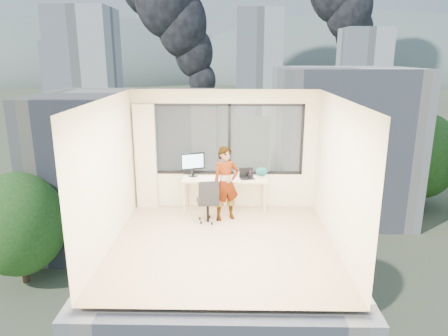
{
  "coord_description": "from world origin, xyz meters",
  "views": [
    {
      "loc": [
        0.15,
        -6.85,
        3.3
      ],
      "look_at": [
        0.0,
        1.0,
        1.15
      ],
      "focal_mm": 33.24,
      "sensor_mm": 36.0,
      "label": 1
    }
  ],
  "objects_px": {
    "laptop": "(247,174)",
    "handbag": "(262,172)",
    "chair": "(208,200)",
    "monitor": "(193,164)",
    "desk": "(225,194)",
    "game_console": "(242,173)",
    "person": "(226,184)"
  },
  "relations": [
    {
      "from": "monitor",
      "to": "handbag",
      "type": "bearing_deg",
      "value": -19.4
    },
    {
      "from": "desk",
      "to": "handbag",
      "type": "height_order",
      "value": "handbag"
    },
    {
      "from": "desk",
      "to": "person",
      "type": "height_order",
      "value": "person"
    },
    {
      "from": "desk",
      "to": "handbag",
      "type": "bearing_deg",
      "value": 10.87
    },
    {
      "from": "laptop",
      "to": "handbag",
      "type": "bearing_deg",
      "value": 20.23
    },
    {
      "from": "chair",
      "to": "person",
      "type": "xyz_separation_m",
      "value": [
        0.36,
        0.16,
        0.3
      ]
    },
    {
      "from": "monitor",
      "to": "person",
      "type": "bearing_deg",
      "value": -59.12
    },
    {
      "from": "desk",
      "to": "chair",
      "type": "distance_m",
      "value": 0.71
    },
    {
      "from": "chair",
      "to": "person",
      "type": "relative_size",
      "value": 0.61
    },
    {
      "from": "monitor",
      "to": "laptop",
      "type": "relative_size",
      "value": 1.64
    },
    {
      "from": "desk",
      "to": "handbag",
      "type": "xyz_separation_m",
      "value": [
        0.8,
        0.15,
        0.47
      ]
    },
    {
      "from": "chair",
      "to": "handbag",
      "type": "height_order",
      "value": "handbag"
    },
    {
      "from": "monitor",
      "to": "handbag",
      "type": "height_order",
      "value": "monitor"
    },
    {
      "from": "game_console",
      "to": "handbag",
      "type": "distance_m",
      "value": 0.45
    },
    {
      "from": "chair",
      "to": "monitor",
      "type": "bearing_deg",
      "value": 105.98
    },
    {
      "from": "monitor",
      "to": "desk",
      "type": "bearing_deg",
      "value": -30.53
    },
    {
      "from": "monitor",
      "to": "game_console",
      "type": "bearing_deg",
      "value": -13.32
    },
    {
      "from": "chair",
      "to": "monitor",
      "type": "height_order",
      "value": "monitor"
    },
    {
      "from": "desk",
      "to": "monitor",
      "type": "bearing_deg",
      "value": 170.19
    },
    {
      "from": "monitor",
      "to": "chair",
      "type": "bearing_deg",
      "value": -84.69
    },
    {
      "from": "game_console",
      "to": "person",
      "type": "bearing_deg",
      "value": -133.53
    },
    {
      "from": "game_console",
      "to": "handbag",
      "type": "bearing_deg",
      "value": -31.88
    },
    {
      "from": "game_console",
      "to": "desk",
      "type": "bearing_deg",
      "value": -163.57
    },
    {
      "from": "chair",
      "to": "handbag",
      "type": "relative_size",
      "value": 3.66
    },
    {
      "from": "monitor",
      "to": "laptop",
      "type": "bearing_deg",
      "value": -28.69
    },
    {
      "from": "desk",
      "to": "game_console",
      "type": "relative_size",
      "value": 6.24
    },
    {
      "from": "monitor",
      "to": "laptop",
      "type": "distance_m",
      "value": 1.2
    },
    {
      "from": "desk",
      "to": "game_console",
      "type": "distance_m",
      "value": 0.61
    },
    {
      "from": "handbag",
      "to": "laptop",
      "type": "bearing_deg",
      "value": -143.07
    },
    {
      "from": "laptop",
      "to": "handbag",
      "type": "distance_m",
      "value": 0.37
    },
    {
      "from": "desk",
      "to": "monitor",
      "type": "height_order",
      "value": "monitor"
    },
    {
      "from": "desk",
      "to": "person",
      "type": "relative_size",
      "value": 1.18
    }
  ]
}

